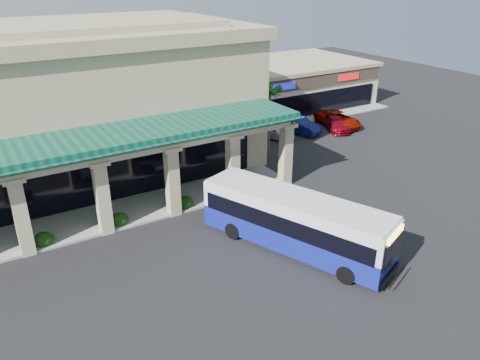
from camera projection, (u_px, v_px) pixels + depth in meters
ground at (256, 236)px, 28.24m from camera, size 110.00×110.00×0.00m
main_building at (48, 103)px, 34.53m from camera, size 30.80×14.80×11.35m
arcade at (86, 182)px, 28.54m from camera, size 30.00×6.20×5.70m
strip_mall at (272, 85)px, 54.45m from camera, size 22.50×12.50×4.90m
palm_0 at (269, 117)px, 39.48m from camera, size 2.40×2.40×6.60m
palm_1 at (259, 112)px, 42.45m from camera, size 2.40×2.40×5.80m
broadleaf_tree at (214, 108)px, 45.58m from camera, size 2.60×2.60×4.81m
transit_bus at (295, 223)px, 26.37m from camera, size 6.88×11.97×3.29m
pedestrian at (333, 220)px, 28.36m from camera, size 0.43×0.62×1.64m
car_silver at (275, 131)px, 44.32m from camera, size 2.93×4.36×1.38m
car_white at (297, 124)px, 45.92m from camera, size 3.09×5.23×1.63m
car_red at (336, 123)px, 46.69m from camera, size 3.46×4.89×1.31m
car_gray at (338, 119)px, 47.74m from camera, size 2.56×5.40×1.49m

